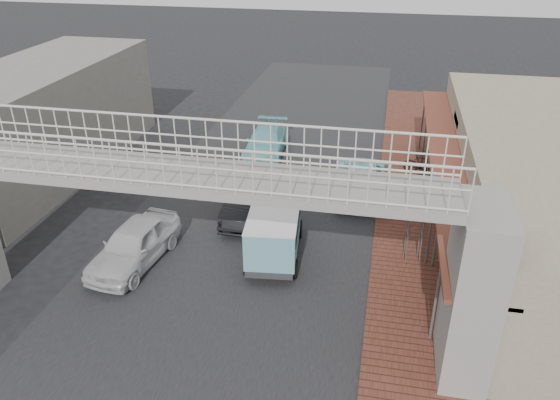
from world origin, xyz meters
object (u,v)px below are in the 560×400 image
at_px(white_hatchback, 134,244).
at_px(motorcycle_far, 422,165).
at_px(street_clock, 418,204).
at_px(arrow_sign, 464,209).
at_px(angkot_van, 274,227).
at_px(angkot_curb, 361,178).
at_px(motorcycle_near, 385,200).
at_px(dark_sedan, 254,195).
at_px(angkot_far, 266,142).

xyz_separation_m(white_hatchback, motorcycle_far, (10.18, 9.48, -0.11)).
distance_m(street_clock, arrow_sign, 1.48).
bearing_deg(white_hatchback, arrow_sign, 15.58).
distance_m(angkot_van, street_clock, 5.05).
bearing_deg(arrow_sign, motorcycle_far, 99.79).
distance_m(white_hatchback, angkot_curb, 10.47).
bearing_deg(street_clock, motorcycle_near, 101.72).
bearing_deg(white_hatchback, dark_sedan, 60.46).
bearing_deg(motorcycle_far, white_hatchback, 152.78).
xyz_separation_m(white_hatchback, arrow_sign, (11.12, 1.71, 1.70)).
bearing_deg(angkot_curb, dark_sedan, 31.21).
relative_size(street_clock, arrow_sign, 0.93).
xyz_separation_m(angkot_curb, motorcycle_far, (2.70, 2.15, -0.06)).
bearing_deg(angkot_far, angkot_curb, -36.97).
bearing_deg(street_clock, arrow_sign, -17.18).
bearing_deg(dark_sedan, arrow_sign, -19.26).
xyz_separation_m(angkot_far, angkot_van, (2.46, -9.42, 0.54)).
distance_m(motorcycle_near, arrow_sign, 4.95).
bearing_deg(angkot_curb, white_hatchback, 41.14).
xyz_separation_m(white_hatchback, motorcycle_near, (8.58, 5.54, -0.14)).
xyz_separation_m(angkot_far, street_clock, (7.35, -8.80, 1.66)).
relative_size(motorcycle_near, motorcycle_far, 1.09).
bearing_deg(motorcycle_near, angkot_curb, 6.76).
xyz_separation_m(motorcycle_near, motorcycle_far, (1.60, 3.95, 0.03)).
height_order(angkot_van, arrow_sign, arrow_sign).
height_order(angkot_van, street_clock, street_clock).
distance_m(angkot_curb, angkot_far, 6.22).
relative_size(angkot_far, motorcycle_far, 2.63).
relative_size(angkot_curb, angkot_far, 1.07).
bearing_deg(angkot_far, motorcycle_near, -43.11).
distance_m(dark_sedan, motorcycle_near, 5.41).
bearing_deg(motorcycle_far, angkot_van, 166.13).
bearing_deg(motorcycle_near, motorcycle_far, -46.83).
relative_size(dark_sedan, motorcycle_far, 2.77).
bearing_deg(street_clock, angkot_far, 124.30).
xyz_separation_m(angkot_far, motorcycle_near, (6.25, -5.27, -0.07)).
bearing_deg(dark_sedan, angkot_curb, 34.50).
xyz_separation_m(dark_sedan, motorcycle_far, (6.90, 5.04, -0.18)).
relative_size(dark_sedan, motorcycle_near, 2.54).
relative_size(angkot_far, angkot_van, 1.15).
relative_size(motorcycle_far, arrow_sign, 0.61).
distance_m(angkot_curb, motorcycle_far, 3.46).
bearing_deg(motorcycle_far, angkot_curb, 148.30).
bearing_deg(angkot_van, angkot_far, 98.48).
bearing_deg(arrow_sign, motorcycle_near, 126.50).
bearing_deg(white_hatchback, motorcycle_near, 39.70).
height_order(dark_sedan, street_clock, street_clock).
height_order(motorcycle_near, street_clock, street_clock).
bearing_deg(street_clock, dark_sedan, 153.55).
height_order(dark_sedan, motorcycle_near, dark_sedan).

